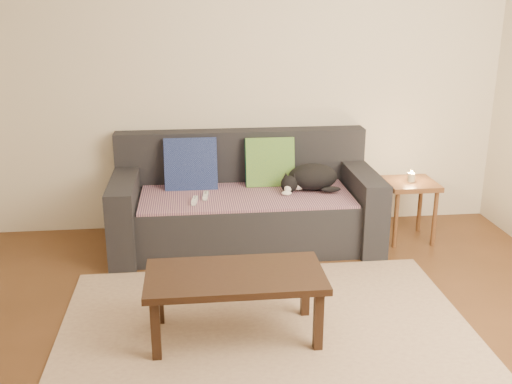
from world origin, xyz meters
The scene contains 13 objects.
ground centered at (0.00, 0.00, 0.00)m, with size 4.50×4.50×0.00m, color brown.
back_wall centered at (0.00, 2.00, 1.30)m, with size 4.50×0.04×2.60m, color beige.
sofa centered at (0.00, 1.57, 0.31)m, with size 2.10×0.94×0.87m.
throw_blanket centered at (0.00, 1.48, 0.43)m, with size 1.66×0.74×0.02m, color #3D2749.
cushion_navy centered at (-0.43, 1.74, 0.63)m, with size 0.43×0.11×0.43m, color #101A47.
cushion_green centered at (0.22, 1.74, 0.63)m, with size 0.40×0.10×0.40m, color #0B4943.
cat centered at (0.53, 1.55, 0.54)m, with size 0.52×0.40×0.21m.
wii_remote_a centered at (-0.41, 1.33, 0.46)m, with size 0.15×0.04×0.03m, color white.
wii_remote_b centered at (-0.32, 1.44, 0.46)m, with size 0.15×0.04×0.03m, color white.
side_table centered at (1.35, 1.48, 0.41)m, with size 0.40×0.40×0.50m.
candle centered at (1.35, 1.48, 0.54)m, with size 0.06×0.06×0.09m.
rug centered at (0.00, 0.15, 0.01)m, with size 2.50×1.80×0.01m, color tan.
coffee_table centered at (-0.19, 0.12, 0.36)m, with size 1.03×0.52×0.41m.
Camera 1 is at (-0.41, -3.00, 1.93)m, focal length 42.00 mm.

